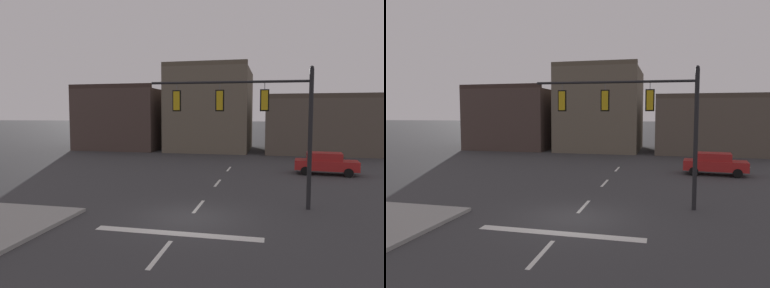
# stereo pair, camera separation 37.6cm
# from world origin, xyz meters

# --- Properties ---
(ground_plane) EXTENTS (400.00, 400.00, 0.00)m
(ground_plane) POSITION_xyz_m (0.00, 0.00, 0.00)
(ground_plane) COLOR #353538
(stop_bar_paint) EXTENTS (6.40, 0.50, 0.01)m
(stop_bar_paint) POSITION_xyz_m (0.00, -2.00, 0.00)
(stop_bar_paint) COLOR silver
(stop_bar_paint) RESTS_ON ground
(lane_centreline) EXTENTS (0.16, 26.40, 0.01)m
(lane_centreline) POSITION_xyz_m (0.00, 2.00, 0.00)
(lane_centreline) COLOR silver
(lane_centreline) RESTS_ON ground
(signal_mast_near_side) EXTENTS (7.60, 0.59, 6.62)m
(signal_mast_near_side) POSITION_xyz_m (2.62, 2.52, 4.52)
(signal_mast_near_side) COLOR black
(signal_mast_near_side) RESTS_ON ground
(car_lot_nearside) EXTENTS (4.57, 2.22, 1.61)m
(car_lot_nearside) POSITION_xyz_m (7.24, 13.00, 0.86)
(car_lot_nearside) COLOR #A81E1E
(car_lot_nearside) RESTS_ON ground
(building_row) EXTENTS (35.90, 12.19, 10.22)m
(building_row) POSITION_xyz_m (-4.22, 29.56, 3.94)
(building_row) COLOR #473833
(building_row) RESTS_ON ground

